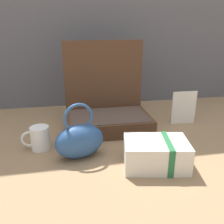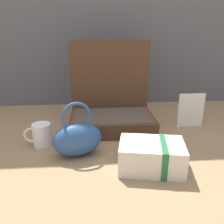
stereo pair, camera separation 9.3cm
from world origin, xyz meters
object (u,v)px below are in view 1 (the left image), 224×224
Objects in this scene: open_suitcase at (107,107)px; cream_toiletry_bag at (157,153)px; info_card_left at (184,108)px; teal_pouch_handbag at (80,140)px; coffee_mug at (39,138)px.

cream_toiletry_bag is at bearing -74.07° from open_suitcase.
info_card_left is at bearing 51.86° from cream_toiletry_bag.
open_suitcase is 0.41m from cream_toiletry_bag.
open_suitcase is at bearing 173.65° from info_card_left.
teal_pouch_handbag reaches higher than coffee_mug.
info_card_left is (0.38, -0.04, -0.01)m from open_suitcase.
cream_toiletry_bag is at bearing -23.19° from teal_pouch_handbag.
cream_toiletry_bag reaches higher than coffee_mug.
coffee_mug is 0.70m from info_card_left.
open_suitcase is 0.36m from coffee_mug.
coffee_mug is (-0.15, 0.09, -0.02)m from teal_pouch_handbag.
open_suitcase is at bearing 105.93° from cream_toiletry_bag.
info_card_left is at bearing 12.16° from coffee_mug.
teal_pouch_handbag is 0.88× the size of cream_toiletry_bag.
teal_pouch_handbag reaches higher than info_card_left.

